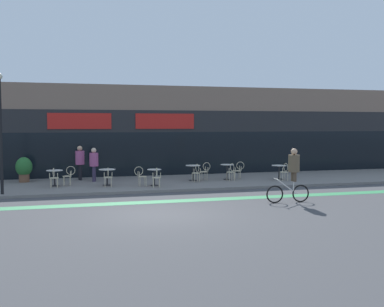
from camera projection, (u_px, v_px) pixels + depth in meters
The scene contains 25 objects.
ground_plane at pixel (157, 214), 14.78m from camera, with size 120.00×120.00×0.00m, color #424244.
sidewalk_slab at pixel (130, 184), 21.77m from camera, with size 40.00×5.50×0.12m, color slate.
storefront_facade at pixel (120, 131), 26.15m from camera, with size 40.00×4.06×5.08m.
bike_lane_stripe at pixel (147, 202), 16.96m from camera, with size 36.00×0.70×0.01m, color #2D844C.
bistro_table_0 at pixel (55, 175), 20.57m from camera, with size 0.73×0.73×0.73m.
bistro_table_1 at pixel (107, 174), 20.81m from camera, with size 0.77×0.77×0.75m.
bistro_table_2 at pixel (154, 174), 20.70m from camera, with size 0.65×0.65×0.76m.
bistro_table_3 at pixel (193, 170), 22.55m from camera, with size 0.73×0.73×0.78m.
bistro_table_4 at pixel (227, 169), 23.01m from camera, with size 0.68×0.68×0.78m.
bistro_table_5 at pixel (279, 169), 23.04m from camera, with size 0.76×0.76×0.73m.
cafe_chair_0_near at pixel (54, 176), 19.97m from camera, with size 0.43×0.59×0.90m.
cafe_chair_0_side at pixel (69, 174), 20.73m from camera, with size 0.59×0.43×0.90m.
cafe_chair_1_near at pixel (108, 176), 20.21m from camera, with size 0.42×0.58×0.90m.
cafe_chair_2_near at pixel (157, 176), 20.10m from camera, with size 0.43×0.59×0.90m.
cafe_chair_2_side at pixel (141, 175), 20.54m from camera, with size 0.59×0.42×0.90m.
cafe_chair_3_near at pixel (196, 172), 21.95m from camera, with size 0.45×0.60×0.90m.
cafe_chair_3_side at pixel (205, 170), 22.72m from camera, with size 0.59×0.44×0.90m.
cafe_chair_4_near at pixel (231, 171), 22.41m from camera, with size 0.45×0.60×0.90m.
cafe_chair_4_side at pixel (238, 169), 23.17m from camera, with size 0.60×0.45×0.90m.
cafe_chair_5_near at pixel (285, 171), 22.44m from camera, with size 0.43×0.59×0.90m.
planter_pot at pixel (24, 168), 21.94m from camera, with size 0.79×0.79×1.23m.
lamp_post at pixel (0, 124), 18.01m from camera, with size 0.26×0.26×4.87m.
cyclist_0 at pixel (292, 172), 16.85m from camera, with size 1.71×0.50×2.05m.
pedestrian_near_end at pixel (94, 162), 22.17m from camera, with size 0.52×0.52×1.67m.
pedestrian_far_end at pixel (80, 160), 22.76m from camera, with size 0.53×0.53×1.74m.
Camera 1 is at (-2.65, -14.42, 2.96)m, focal length 42.00 mm.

